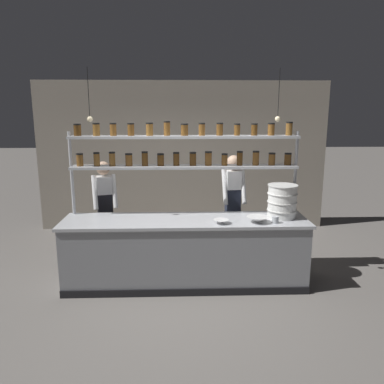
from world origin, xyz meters
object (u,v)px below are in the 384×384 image
(chef_left, at_px, (105,206))
(chef_center, at_px, (233,201))
(container_stack, at_px, (282,201))
(prep_bowl_center_front, at_px, (258,220))
(prep_bowl_near_left, at_px, (221,222))
(serving_cup_front, at_px, (275,220))
(spice_shelf_unit, at_px, (184,154))

(chef_left, distance_m, chef_center, 1.96)
(chef_center, bearing_deg, container_stack, -60.32)
(chef_center, height_order, container_stack, chef_center)
(chef_left, distance_m, prep_bowl_center_front, 2.35)
(prep_bowl_near_left, bearing_deg, container_stack, 17.01)
(prep_bowl_center_front, bearing_deg, serving_cup_front, -7.98)
(prep_bowl_near_left, bearing_deg, serving_cup_front, 0.38)
(spice_shelf_unit, bearing_deg, prep_bowl_center_front, -28.41)
(prep_bowl_near_left, distance_m, prep_bowl_center_front, 0.48)
(spice_shelf_unit, height_order, prep_bowl_center_front, spice_shelf_unit)
(prep_bowl_near_left, bearing_deg, chef_center, 73.86)
(chef_center, distance_m, prep_bowl_near_left, 1.06)
(container_stack, height_order, prep_bowl_center_front, container_stack)
(chef_left, relative_size, prep_bowl_center_front, 5.61)
(chef_left, height_order, prep_bowl_near_left, chef_left)
(chef_left, height_order, container_stack, chef_left)
(container_stack, relative_size, prep_bowl_near_left, 2.29)
(prep_bowl_near_left, bearing_deg, prep_bowl_center_front, 4.32)
(prep_bowl_center_front, bearing_deg, prep_bowl_near_left, -175.68)
(chef_center, bearing_deg, chef_left, 174.38)
(prep_bowl_center_front, relative_size, serving_cup_front, 3.29)
(container_stack, bearing_deg, serving_cup_front, -120.29)
(prep_bowl_near_left, relative_size, prep_bowl_center_front, 0.69)
(spice_shelf_unit, bearing_deg, container_stack, -12.15)
(prep_bowl_near_left, distance_m, serving_cup_front, 0.70)
(chef_center, relative_size, container_stack, 3.73)
(chef_center, xyz_separation_m, prep_bowl_near_left, (-0.30, -1.02, -0.02))
(chef_center, bearing_deg, prep_bowl_near_left, -112.47)
(chef_center, xyz_separation_m, container_stack, (0.55, -0.76, 0.18))
(chef_center, distance_m, prep_bowl_center_front, 1.00)
(container_stack, xyz_separation_m, prep_bowl_near_left, (-0.85, -0.26, -0.20))
(serving_cup_front, bearing_deg, chef_left, 157.25)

